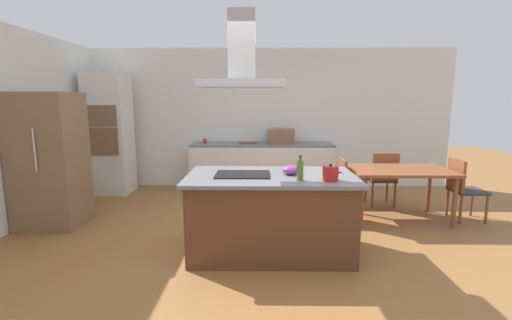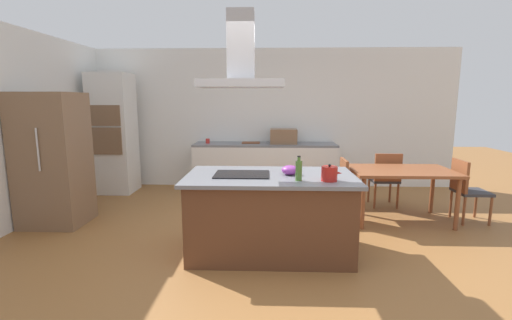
# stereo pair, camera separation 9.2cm
# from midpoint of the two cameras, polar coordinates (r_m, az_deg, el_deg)

# --- Properties ---
(ground) EXTENTS (16.00, 16.00, 0.00)m
(ground) POSITION_cam_midpoint_polar(r_m,az_deg,el_deg) (5.63, 1.46, -8.20)
(ground) COLOR #936033
(wall_back) EXTENTS (7.20, 0.10, 2.70)m
(wall_back) POSITION_cam_midpoint_polar(r_m,az_deg,el_deg) (7.12, 1.35, 6.62)
(wall_back) COLOR white
(wall_back) RESTS_ON ground
(wall_left) EXTENTS (0.10, 8.80, 2.70)m
(wall_left) POSITION_cam_midpoint_polar(r_m,az_deg,el_deg) (5.93, -34.10, 4.38)
(wall_left) COLOR white
(wall_left) RESTS_ON ground
(kitchen_island) EXTENTS (1.86, 1.05, 0.90)m
(kitchen_island) POSITION_cam_midpoint_polar(r_m,az_deg,el_deg) (4.06, 1.73, -8.59)
(kitchen_island) COLOR #59331E
(kitchen_island) RESTS_ON ground
(cooktop) EXTENTS (0.60, 0.44, 0.01)m
(cooktop) POSITION_cam_midpoint_polar(r_m,az_deg,el_deg) (3.95, -2.81, -2.31)
(cooktop) COLOR black
(cooktop) RESTS_ON kitchen_island
(tea_kettle) EXTENTS (0.22, 0.16, 0.18)m
(tea_kettle) POSITION_cam_midpoint_polar(r_m,az_deg,el_deg) (3.73, 11.16, -2.11)
(tea_kettle) COLOR #B21E19
(tea_kettle) RESTS_ON kitchen_island
(olive_oil_bottle) EXTENTS (0.07, 0.07, 0.26)m
(olive_oil_bottle) POSITION_cam_midpoint_polar(r_m,az_deg,el_deg) (3.68, 6.35, -1.61)
(olive_oil_bottle) COLOR #47722D
(olive_oil_bottle) RESTS_ON kitchen_island
(mixing_bowl) EXTENTS (0.19, 0.19, 0.10)m
(mixing_bowl) POSITION_cam_midpoint_polar(r_m,az_deg,el_deg) (3.97, 4.92, -1.58)
(mixing_bowl) COLOR purple
(mixing_bowl) RESTS_ON kitchen_island
(back_counter) EXTENTS (2.70, 0.62, 0.90)m
(back_counter) POSITION_cam_midpoint_polar(r_m,az_deg,el_deg) (6.85, 0.59, -1.07)
(back_counter) COLOR silver
(back_counter) RESTS_ON ground
(countertop_microwave) EXTENTS (0.50, 0.38, 0.28)m
(countertop_microwave) POSITION_cam_midpoint_polar(r_m,az_deg,el_deg) (6.78, 3.56, 3.83)
(countertop_microwave) COLOR brown
(countertop_microwave) RESTS_ON back_counter
(coffee_mug_red) EXTENTS (0.08, 0.08, 0.09)m
(coffee_mug_red) POSITION_cam_midpoint_polar(r_m,az_deg,el_deg) (6.85, -8.58, 3.00)
(coffee_mug_red) COLOR red
(coffee_mug_red) RESTS_ON back_counter
(cutting_board) EXTENTS (0.34, 0.24, 0.02)m
(cutting_board) POSITION_cam_midpoint_polar(r_m,az_deg,el_deg) (6.84, -1.66, 2.79)
(cutting_board) COLOR brown
(cutting_board) RESTS_ON back_counter
(wall_oven_stack) EXTENTS (0.70, 0.66, 2.20)m
(wall_oven_stack) POSITION_cam_midpoint_polar(r_m,az_deg,el_deg) (7.12, -22.71, 3.87)
(wall_oven_stack) COLOR silver
(wall_oven_stack) RESTS_ON ground
(refrigerator) EXTENTS (0.80, 0.73, 1.82)m
(refrigerator) POSITION_cam_midpoint_polar(r_m,az_deg,el_deg) (5.60, -30.55, -0.06)
(refrigerator) COLOR brown
(refrigerator) RESTS_ON ground
(dining_table) EXTENTS (1.40, 0.90, 0.75)m
(dining_table) POSITION_cam_midpoint_polar(r_m,az_deg,el_deg) (5.47, 21.46, -2.18)
(dining_table) COLOR brown
(dining_table) RESTS_ON ground
(chair_at_left_end) EXTENTS (0.42, 0.42, 0.89)m
(chair_at_left_end) POSITION_cam_midpoint_polar(r_m,az_deg,el_deg) (5.25, 11.94, -3.96)
(chair_at_left_end) COLOR #333338
(chair_at_left_end) RESTS_ON ground
(chair_at_right_end) EXTENTS (0.42, 0.42, 0.89)m
(chair_at_right_end) POSITION_cam_midpoint_polar(r_m,az_deg,el_deg) (5.88, 29.75, -3.57)
(chair_at_right_end) COLOR #333338
(chair_at_right_end) RESTS_ON ground
(chair_facing_back_wall) EXTENTS (0.42, 0.42, 0.89)m
(chair_facing_back_wall) POSITION_cam_midpoint_polar(r_m,az_deg,el_deg) (6.11, 19.20, -2.38)
(chair_facing_back_wall) COLOR #333338
(chair_facing_back_wall) RESTS_ON ground
(range_hood) EXTENTS (0.90, 0.55, 0.78)m
(range_hood) POSITION_cam_midpoint_polar(r_m,az_deg,el_deg) (3.88, -2.96, 15.23)
(range_hood) COLOR #ADADB2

